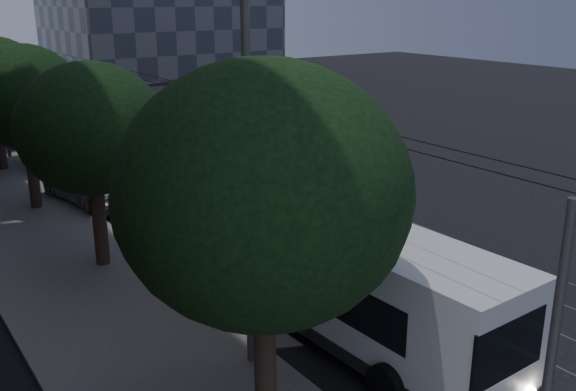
% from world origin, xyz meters
% --- Properties ---
extents(ground, '(120.00, 120.00, 0.00)m').
position_xyz_m(ground, '(0.00, 0.00, 0.00)').
color(ground, black).
rests_on(ground, ground).
extents(tram_rails, '(4.52, 90.00, 0.02)m').
position_xyz_m(tram_rails, '(2.50, 20.00, 0.01)').
color(tram_rails, gray).
rests_on(tram_rails, ground).
extents(overhead_wires, '(2.23, 90.00, 6.00)m').
position_xyz_m(overhead_wires, '(-4.97, 20.00, 3.47)').
color(overhead_wires, black).
rests_on(overhead_wires, ground).
extents(trolleybus, '(2.88, 11.98, 5.63)m').
position_xyz_m(trolleybus, '(-2.90, -1.85, 1.64)').
color(trolleybus, silver).
rests_on(trolleybus, ground).
extents(pickup_silver, '(3.53, 6.04, 1.58)m').
position_xyz_m(pickup_silver, '(-4.30, 11.66, 0.79)').
color(pickup_silver, '#AEAFB6').
rests_on(pickup_silver, ground).
extents(car_white_a, '(2.79, 4.94, 1.58)m').
position_xyz_m(car_white_a, '(-4.30, 19.00, 0.79)').
color(car_white_a, silver).
rests_on(car_white_a, ground).
extents(car_white_b, '(3.80, 5.48, 1.47)m').
position_xyz_m(car_white_b, '(-4.30, 23.76, 0.74)').
color(car_white_b, '#B3B3B8').
rests_on(car_white_b, ground).
extents(car_white_c, '(1.83, 4.05, 1.29)m').
position_xyz_m(car_white_c, '(-4.30, 25.11, 0.64)').
color(car_white_c, silver).
rests_on(car_white_c, ground).
extents(car_white_d, '(2.55, 3.82, 1.21)m').
position_xyz_m(car_white_d, '(-4.08, 29.50, 0.60)').
color(car_white_d, silver).
rests_on(car_white_d, ground).
extents(tree_0, '(5.50, 5.50, 7.42)m').
position_xyz_m(tree_0, '(-6.50, -4.74, 4.93)').
color(tree_0, '#2F211A').
rests_on(tree_0, ground).
extents(tree_1, '(4.50, 4.50, 6.58)m').
position_xyz_m(tree_1, '(-6.50, 4.89, 4.54)').
color(tree_1, '#2F211A').
rests_on(tree_1, ground).
extents(tree_2, '(4.49, 4.49, 6.68)m').
position_xyz_m(tree_2, '(-6.74, 12.09, 4.64)').
color(tree_2, '#2F211A').
rests_on(tree_2, ground).
extents(streetlamp_near, '(2.32, 0.44, 9.52)m').
position_xyz_m(streetlamp_near, '(-5.19, -2.72, 5.76)').
color(streetlamp_near, '#515153').
rests_on(streetlamp_near, ground).
extents(streetlamp_far, '(2.28, 0.44, 9.34)m').
position_xyz_m(streetlamp_far, '(-5.27, 21.76, 5.67)').
color(streetlamp_far, '#515153').
rests_on(streetlamp_far, ground).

